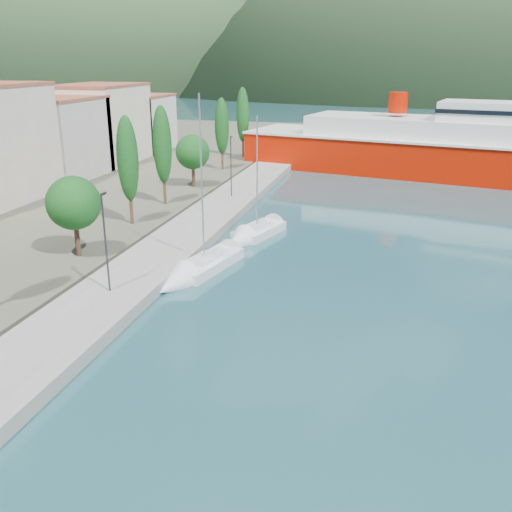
# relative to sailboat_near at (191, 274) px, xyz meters

# --- Properties ---
(ground) EXTENTS (1400.00, 1400.00, 0.00)m
(ground) POSITION_rel_sailboat_near_xyz_m (5.66, 101.90, -0.31)
(ground) COLOR #225056
(quay) EXTENTS (5.00, 88.00, 0.80)m
(quay) POSITION_rel_sailboat_near_xyz_m (-3.34, 7.90, 0.09)
(quay) COLOR gray
(quay) RESTS_ON ground
(town_buildings) EXTENTS (9.20, 69.20, 11.30)m
(town_buildings) POSITION_rel_sailboat_near_xyz_m (-26.34, 18.80, 5.25)
(town_buildings) COLOR beige
(town_buildings) RESTS_ON land_strip
(tree_row) EXTENTS (3.82, 64.22, 10.44)m
(tree_row) POSITION_rel_sailboat_near_xyz_m (-8.80, 12.64, 5.38)
(tree_row) COLOR #47301E
(tree_row) RESTS_ON land_strip
(lamp_posts) EXTENTS (0.15, 47.87, 6.06)m
(lamp_posts) POSITION_rel_sailboat_near_xyz_m (-3.34, -3.41, 3.77)
(lamp_posts) COLOR #2D2D33
(lamp_posts) RESTS_ON quay
(sailboat_near) EXTENTS (4.35, 9.39, 13.07)m
(sailboat_near) POSITION_rel_sailboat_near_xyz_m (0.00, 0.00, 0.00)
(sailboat_near) COLOR silver
(sailboat_near) RESTS_ON ground
(sailboat_mid) EXTENTS (4.38, 7.74, 10.85)m
(sailboat_mid) POSITION_rel_sailboat_near_xyz_m (1.58, 9.31, -0.01)
(sailboat_mid) COLOR silver
(sailboat_mid) RESTS_ON ground
(ferry) EXTENTS (55.00, 22.80, 10.69)m
(ferry) POSITION_rel_sailboat_near_xyz_m (19.82, 41.56, 2.94)
(ferry) COLOR #B91401
(ferry) RESTS_ON ground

